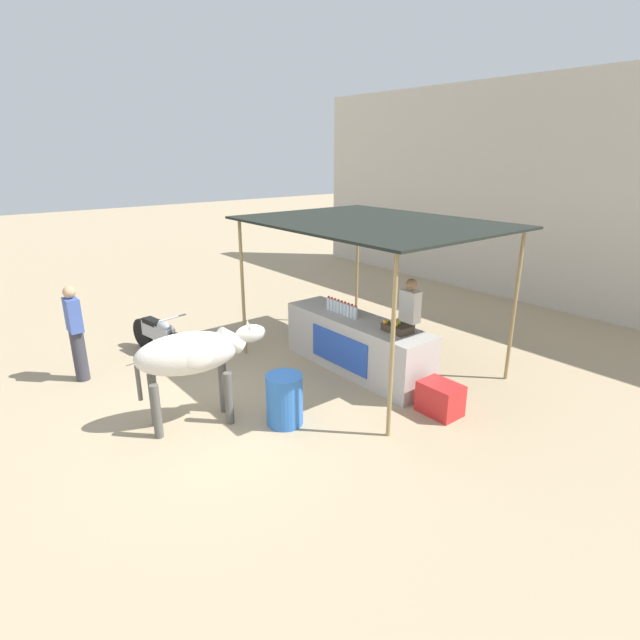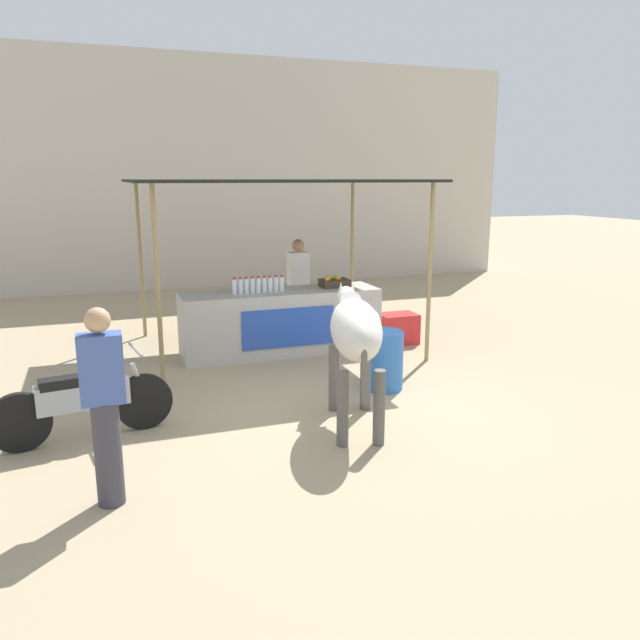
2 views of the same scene
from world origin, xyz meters
name	(u,v)px [view 2 (image 2 of 2)]	position (x,y,z in m)	size (l,w,h in m)	color
ground_plane	(332,399)	(0.00, 0.00, 0.00)	(60.00, 60.00, 0.00)	tan
building_wall_far	(204,174)	(0.00, 8.67, 2.71)	(16.00, 0.50, 5.42)	beige
stall_counter	(281,322)	(0.00, 2.20, 0.48)	(3.00, 0.82, 0.96)	#B2ADA8
stall_awning	(273,186)	(0.00, 2.50, 2.50)	(4.20, 3.20, 2.60)	black
water_bottle_row	(258,285)	(-0.35, 2.15, 1.07)	(0.79, 0.07, 0.25)	silver
fruit_crate	(334,282)	(0.89, 2.25, 1.03)	(0.44, 0.32, 0.18)	#3F3326
vendor_behind_counter	(299,288)	(0.53, 2.95, 0.85)	(0.34, 0.22, 1.65)	#383842
cooler_box	(398,328)	(1.94, 2.10, 0.24)	(0.60, 0.44, 0.48)	red
water_barrel	(383,360)	(0.74, 0.15, 0.37)	(0.52, 0.52, 0.75)	blue
cow	(355,332)	(-0.05, -0.82, 1.03)	(0.88, 1.85, 1.44)	silver
motorcycle_parked	(86,399)	(-2.78, -0.27, 0.43)	(1.79, 0.55, 0.90)	black
passerby_on_street	(104,406)	(-2.60, -1.72, 0.85)	(0.34, 0.22, 1.65)	#383842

